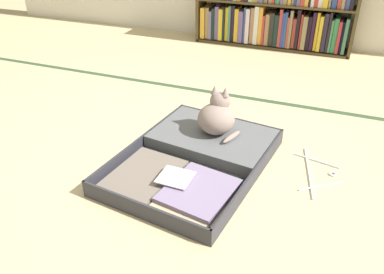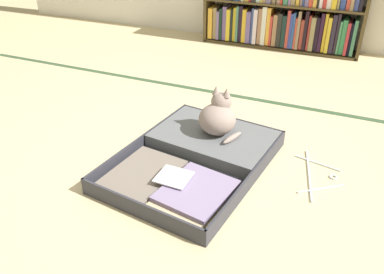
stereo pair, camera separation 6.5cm
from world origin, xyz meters
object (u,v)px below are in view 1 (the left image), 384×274
bookshelf (274,6)px  black_cat (217,116)px  open_suitcase (200,155)px  clothes_hanger (316,172)px

bookshelf → black_cat: bookshelf is taller
open_suitcase → clothes_hanger: size_ratio=2.28×
bookshelf → open_suitcase: bookshelf is taller
clothes_hanger → bookshelf: bearing=108.2°
bookshelf → open_suitcase: (0.06, -2.21, -0.36)m
black_cat → bookshelf: bearing=92.6°
black_cat → open_suitcase: bearing=-99.3°
black_cat → clothes_hanger: 0.63m
open_suitcase → black_cat: black_cat is taller
open_suitcase → black_cat: bearing=80.7°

